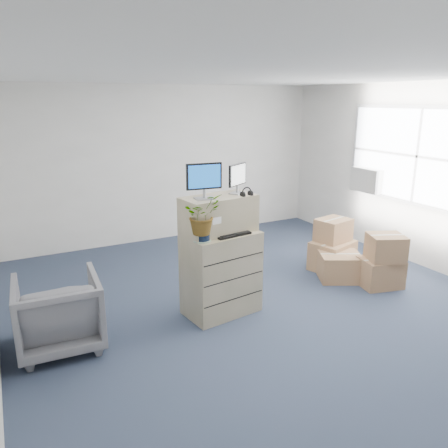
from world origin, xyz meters
The scene contains 19 objects.
ground centered at (0.00, 0.00, 0.00)m, with size 7.00×7.00×0.00m, color #262C44.
wall_back centered at (0.00, 3.51, 1.40)m, with size 6.00×0.02×2.80m, color beige.
wall_right centered at (3.01, 0.00, 1.40)m, with size 0.02×7.00×2.80m, color beige.
window centered at (2.96, 0.50, 1.70)m, with size 0.07×2.72×1.52m.
ac_unit centered at (2.87, 1.40, 1.20)m, with size 0.24×0.60×0.40m, color silver.
filing_cabinet_lower centered at (-0.53, 0.33, 0.51)m, with size 0.88×0.53×1.02m, color #9B926B.
filing_cabinet_upper centered at (-0.54, 0.37, 1.24)m, with size 0.88×0.44×0.44m, color #9B926B.
monitor_left centered at (-0.75, 0.31, 1.69)m, with size 0.41×0.18×0.41m.
monitor_right centered at (-0.27, 0.40, 1.66)m, with size 0.32×0.21×0.36m.
headphones centered at (-0.24, 0.24, 1.50)m, with size 0.14×0.14×0.02m, color black.
keyboard centered at (-0.46, 0.20, 1.03)m, with size 0.45×0.19×0.02m, color black.
mouse centered at (-0.16, 0.27, 1.04)m, with size 0.10×0.06×0.03m, color silver.
water_bottle centered at (-0.41, 0.37, 1.14)m, with size 0.07×0.07×0.24m, color #97999F.
phone_dock centered at (-0.55, 0.37, 1.06)m, with size 0.06×0.06×0.13m.
external_drive centered at (-0.18, 0.46, 1.05)m, with size 0.18×0.14×0.05m, color black.
tissue_box centered at (-0.18, 0.50, 1.12)m, with size 0.22×0.11×0.08m, color #386DC0.
potted_plant centered at (-0.86, 0.15, 1.27)m, with size 0.52×0.55×0.44m.
office_chair centered at (-2.40, 0.42, 0.43)m, with size 0.84×0.79×0.86m, color slate.
cardboard_boxes centered at (1.66, 0.44, 0.31)m, with size 1.03×1.46×0.79m.
Camera 1 is at (-2.78, -4.05, 2.55)m, focal length 35.00 mm.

